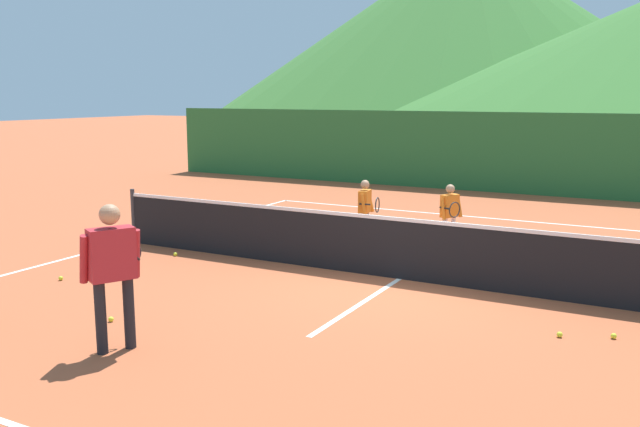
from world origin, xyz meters
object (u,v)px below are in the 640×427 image
instructor (113,264)px  student_0 (365,206)px  tennis_ball_2 (61,278)px  tennis_ball_3 (111,319)px  tennis_ball_6 (560,335)px  tennis_ball_0 (614,336)px  tennis_ball_1 (175,254)px  student_1 (450,210)px  tennis_ball_5 (112,271)px  tennis_net (400,248)px

instructor → student_0: instructor is taller
tennis_ball_2 → tennis_ball_3: bearing=-26.4°
tennis_ball_2 → tennis_ball_6: size_ratio=1.00×
tennis_ball_0 → tennis_ball_1: same height
tennis_ball_3 → student_0: bearing=80.2°
tennis_ball_1 → tennis_ball_6: 6.77m
tennis_ball_0 → tennis_ball_2: same height
student_1 → tennis_ball_2: 6.81m
student_0 → tennis_ball_5: 4.78m
tennis_ball_5 → tennis_ball_0: bearing=4.8°
tennis_ball_2 → tennis_ball_3: (2.11, -1.05, 0.00)m
instructor → tennis_ball_2: (-2.88, 1.72, -0.97)m
student_1 → tennis_ball_3: size_ratio=17.71×
tennis_net → instructor: 4.63m
student_1 → tennis_ball_2: bearing=-132.9°
tennis_ball_3 → tennis_ball_5: size_ratio=1.00×
tennis_net → tennis_ball_0: bearing=-21.3°
tennis_ball_5 → tennis_ball_6: 6.84m
instructor → tennis_ball_6: size_ratio=24.54×
instructor → tennis_ball_5: instructor is taller
tennis_ball_0 → tennis_ball_1: 7.30m
tennis_ball_3 → tennis_ball_6: (5.10, 2.11, 0.00)m
tennis_net → student_1: bearing=89.4°
student_0 → student_1: (1.53, 0.40, -0.02)m
student_1 → tennis_net: bearing=-90.6°
tennis_net → instructor: (-1.71, -4.28, 0.50)m
tennis_ball_3 → tennis_ball_6: bearing=22.5°
instructor → tennis_ball_3: (-0.77, 0.67, -0.97)m
instructor → student_1: instructor is taller
student_0 → tennis_ball_2: student_0 is taller
tennis_ball_5 → student_1: bearing=45.3°
instructor → tennis_ball_0: size_ratio=24.54×
tennis_ball_5 → tennis_net: bearing=24.0°
tennis_ball_2 → tennis_ball_1: bearing=76.0°
instructor → student_1: (1.73, 6.68, -0.28)m
tennis_ball_0 → tennis_ball_2: (-7.78, -1.31, 0.00)m
student_0 → tennis_ball_1: (-2.57, -2.49, -0.71)m
tennis_ball_1 → tennis_ball_5: bearing=-95.7°
student_1 → tennis_ball_1: student_1 is taller
student_1 → tennis_ball_6: student_1 is taller
student_1 → tennis_ball_3: student_1 is taller
student_1 → tennis_ball_1: 5.06m
student_1 → tennis_ball_5: (-4.23, -4.28, -0.69)m
tennis_net → tennis_ball_1: 4.12m
tennis_ball_5 → student_0: bearing=55.1°
student_0 → tennis_ball_6: student_0 is taller
tennis_ball_6 → tennis_net: bearing=150.3°
tennis_net → tennis_ball_3: tennis_net is taller
tennis_ball_1 → tennis_ball_2: bearing=-104.0°
student_0 → tennis_ball_5: size_ratio=18.22×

